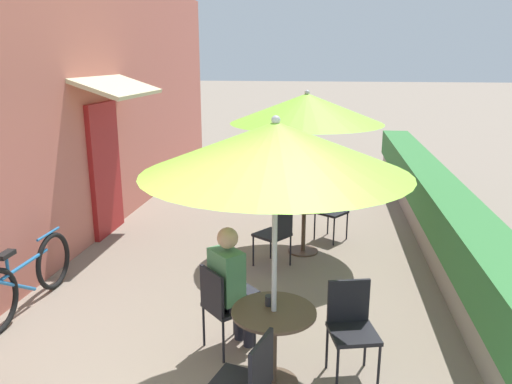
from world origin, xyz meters
name	(u,v)px	position (x,y,z in m)	size (l,w,h in m)	color
cafe_facade_wall	(103,101)	(-2.54, 5.60, 2.09)	(0.98, 11.47, 4.20)	#C66B5B
planter_hedge	(432,205)	(2.75, 5.63, 0.54)	(0.60, 10.47, 1.01)	gray
patio_table_near	(274,333)	(0.69, 1.61, 0.50)	(0.72, 0.72, 0.71)	brown
patio_umbrella_near	(276,148)	(0.69, 1.61, 2.09)	(2.11, 2.11, 2.34)	#B7B7BC
cafe_chair_near_left	(351,322)	(1.35, 1.86, 0.52)	(0.49, 0.49, 0.87)	black
cafe_chair_near_right	(222,302)	(0.15, 2.06, 0.52)	(0.57, 0.57, 0.87)	black
seated_patron_near_right	(231,283)	(0.23, 2.14, 0.69)	(0.51, 0.51, 1.25)	#23232D
cafe_chair_near_back	(247,381)	(0.58, 0.92, 0.52)	(0.49, 0.49, 0.87)	black
coffee_cup_near	(269,300)	(0.64, 1.70, 0.76)	(0.07, 0.07, 0.09)	#232328
patio_table_mid	(304,220)	(0.79, 4.75, 0.50)	(0.72, 0.72, 0.71)	brown
patio_umbrella_mid	(307,108)	(0.79, 4.75, 2.09)	(2.11, 2.11, 2.34)	#B7B7BC
cafe_chair_mid_left	(276,231)	(0.45, 4.13, 0.52)	(0.56, 0.56, 0.87)	black
cafe_chair_mid_right	(327,207)	(1.13, 5.37, 0.52)	(0.56, 0.56, 0.87)	black
coffee_cup_mid	(314,202)	(0.92, 4.79, 0.76)	(0.07, 0.07, 0.09)	#B73D3D
bicycle_leaning	(27,279)	(-2.20, 2.58, 0.37)	(0.10, 1.79, 0.80)	black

